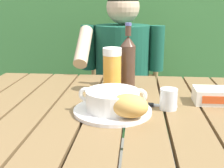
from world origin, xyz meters
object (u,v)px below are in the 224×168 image
Objects in this scene: bread_roll at (129,106)px; butter_tub at (212,96)px; water_glass_small at (169,99)px; chair_near_diner at (123,103)px; soup_bowl at (113,99)px; person_eating at (121,75)px; beer_glass at (113,70)px; serving_plate at (113,110)px; table_knife at (153,105)px; beer_bottle at (128,61)px.

bread_roll reaches higher than butter_tub.
water_glass_small is at bearing -154.58° from butter_tub.
chair_near_diner is 4.06× the size of soup_bowl.
person_eating reaches higher than beer_glass.
serving_plate is 3.60× the size of water_glass_small.
chair_near_diner is 1.01m from soup_bowl.
beer_glass reaches higher than table_knife.
water_glass_small is 0.18m from butter_tub.
serving_plate is 0.95× the size of beer_bottle.
butter_tub is at bearing 32.90° from bread_roll.
soup_bowl reaches higher than table_knife.
water_glass_small reaches higher than butter_tub.
beer_glass is 2.50× the size of water_glass_small.
soup_bowl is at bearing 0.00° from serving_plate.
soup_bowl is 1.77× the size of butter_tub.
chair_near_diner is 6.67× the size of bread_roll.
beer_glass reaches higher than water_glass_small.
soup_bowl is 0.38m from butter_tub.
chair_near_diner is 0.94m from table_knife.
beer_bottle reaches higher than serving_plate.
butter_tub is (0.35, 0.13, 0.02)m from serving_plate.
beer_glass is at bearing -126.43° from beer_bottle.
beer_glass is 0.10m from beer_bottle.
table_knife is at bearing 59.29° from bread_roll.
bread_roll is at bearing -120.71° from table_knife.
bread_roll is 0.77× the size of beer_glass.
bread_roll is 0.35m from butter_tub.
person_eating is at bearing 91.00° from soup_bowl.
table_knife is (-0.05, 0.02, -0.03)m from water_glass_small.
beer_glass is 1.41× the size of butter_tub.
beer_bottle is at bearing 112.66° from table_knife.
serving_plate is at bearing -97.08° from beer_bottle.
beer_bottle is at bearing 92.89° from bread_roll.
beer_bottle is at bearing 82.92° from soup_bowl.
chair_near_diner reaches higher than soup_bowl.
beer_glass is 0.66× the size of beer_bottle.
beer_bottle is 0.31m from water_glass_small.
bread_roll is (0.07, -0.81, 0.10)m from person_eating.
person_eating reaches higher than soup_bowl.
serving_plate is (0.01, -0.75, 0.06)m from person_eating.
person_eating is at bearing 96.66° from beer_bottle.
beer_bottle is at bearing 53.57° from beer_glass.
soup_bowl is at bearing -89.39° from chair_near_diner.
water_glass_small is (0.20, -0.70, 0.09)m from person_eating.
table_knife is (0.10, -0.24, -0.11)m from beer_bottle.
serving_plate is 0.33m from beer_bottle.
beer_bottle reaches higher than butter_tub.
beer_glass is at bearing 134.29° from table_knife.
butter_tub is (0.37, -0.10, -0.06)m from beer_glass.
bread_roll is at bearing -49.40° from soup_bowl.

